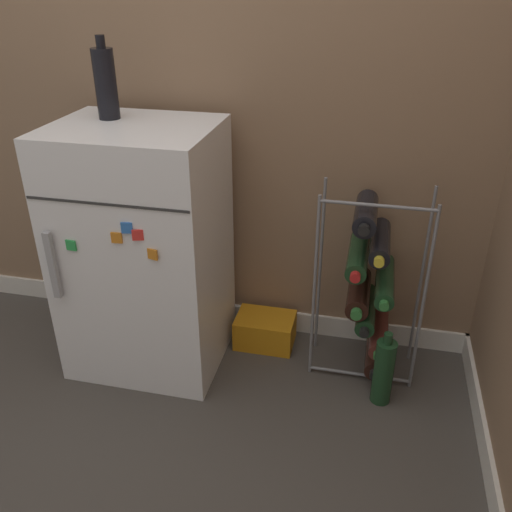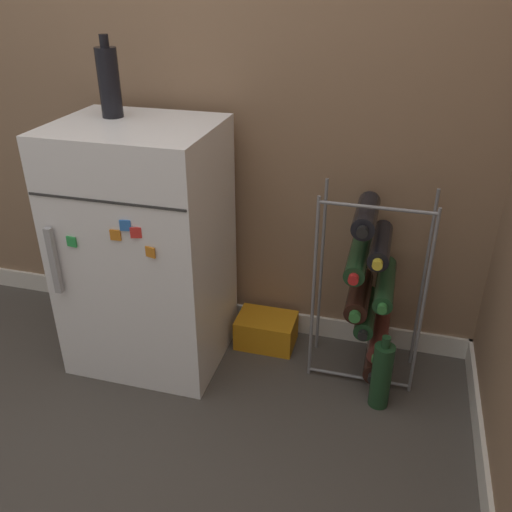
# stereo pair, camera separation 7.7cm
# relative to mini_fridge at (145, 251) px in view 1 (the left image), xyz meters

# --- Properties ---
(ground_plane) EXTENTS (14.00, 14.00, 0.00)m
(ground_plane) POSITION_rel_mini_fridge_xyz_m (0.25, -0.39, -0.47)
(ground_plane) COLOR #423D38
(wall_back) EXTENTS (6.97, 0.07, 2.50)m
(wall_back) POSITION_rel_mini_fridge_xyz_m (0.25, 0.31, 0.77)
(wall_back) COLOR #84664C
(wall_back) RESTS_ON ground_plane
(mini_fridge) EXTENTS (0.56, 0.49, 0.93)m
(mini_fridge) POSITION_rel_mini_fridge_xyz_m (0.00, 0.00, 0.00)
(mini_fridge) COLOR white
(mini_fridge) RESTS_ON ground_plane
(wine_rack) EXTENTS (0.39, 0.33, 0.73)m
(wine_rack) POSITION_rel_mini_fridge_xyz_m (0.83, 0.10, -0.11)
(wine_rack) COLOR slate
(wine_rack) RESTS_ON ground_plane
(soda_box) EXTENTS (0.24, 0.17, 0.13)m
(soda_box) POSITION_rel_mini_fridge_xyz_m (0.42, 0.16, -0.40)
(soda_box) COLOR orange
(soda_box) RESTS_ON ground_plane
(fridge_top_bottle) EXTENTS (0.07, 0.07, 0.27)m
(fridge_top_bottle) POSITION_rel_mini_fridge_xyz_m (-0.11, 0.07, 0.58)
(fridge_top_bottle) COLOR black
(fridge_top_bottle) RESTS_ON mini_fridge
(loose_bottle_floor) EXTENTS (0.07, 0.07, 0.29)m
(loose_bottle_floor) POSITION_rel_mini_fridge_xyz_m (0.90, -0.08, -0.34)
(loose_bottle_floor) COLOR #19381E
(loose_bottle_floor) RESTS_ON ground_plane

